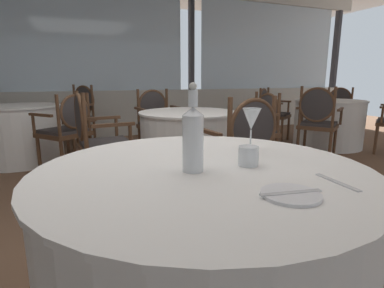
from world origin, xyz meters
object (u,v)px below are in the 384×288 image
Objects in this scene: side_plate at (291,194)px; dining_chair_3_1 at (258,124)px; dining_chair_2_2 at (78,112)px; dining_chair_1_1 at (338,108)px; dining_chair_2_1 at (68,126)px; water_bottle at (193,137)px; dining_chair_3_0 at (242,147)px; dining_chair_3_3 at (96,136)px; dining_chair_1_2 at (270,110)px; dining_chair_3_2 at (156,118)px; wine_glass at (251,120)px; water_tumbler at (248,156)px; dining_chair_1_3 at (317,118)px.

dining_chair_3_1 reaches higher than side_plate.
dining_chair_3_1 is at bearing 95.61° from dining_chair_2_2.
dining_chair_2_1 is at bearing -29.18° from dining_chair_1_1.
water_bottle reaches higher than dining_chair_3_0.
water_bottle reaches higher than side_plate.
side_plate is 0.19× the size of dining_chair_2_1.
dining_chair_3_1 is (1.64, 2.01, -0.33)m from water_bottle.
dining_chair_3_1 is at bearing 0.00° from dining_chair_3_3.
dining_chair_1_2 is 0.93× the size of dining_chair_2_2.
dining_chair_3_2 is at bearing 77.81° from water_bottle.
dining_chair_3_3 is (-1.86, -0.19, 0.03)m from dining_chair_3_1.
dining_chair_2_2 reaches higher than side_plate.
dining_chair_2_2 is (0.15, 1.33, 0.03)m from dining_chair_2_1.
dining_chair_3_0 reaches higher than wine_glass.
dining_chair_3_3 reaches higher than wine_glass.
dining_chair_1_1 is at bearing 45.00° from dining_chair_1_2.
dining_chair_1_1 is at bearing 89.87° from dining_chair_3_2.
water_tumbler is 5.07m from dining_chair_1_1.
dining_chair_2_1 is at bearing 44.69° from dining_chair_2_2.
dining_chair_3_2 reaches higher than dining_chair_1_1.
water_bottle is 0.34× the size of dining_chair_3_0.
dining_chair_1_1 is 0.93× the size of dining_chair_2_2.
side_plate is at bearing 5.83° from dining_chair_1_1.
dining_chair_2_2 is at bearing 110.72° from dining_chair_1_3.
dining_chair_3_0 is at bearing 45.16° from dining_chair_3_1.
dining_chair_1_3 is 1.00× the size of dining_chair_2_2.
water_bottle is at bearing 134.98° from dining_chair_3_0.
dining_chair_2_2 is at bearing 14.63° from dining_chair_3_0.
wine_glass is 4.07m from dining_chair_1_2.
dining_chair_3_2 is (0.26, 2.67, -0.33)m from wine_glass.
dining_chair_2_1 is 0.93× the size of dining_chair_2_2.
dining_chair_1_3 is 2.82m from dining_chair_3_3.
dining_chair_3_2 is at bearing 82.14° from side_plate.
side_plate is 0.40m from water_bottle.
dining_chair_2_2 is (-3.12, 0.58, 0.03)m from dining_chair_1_2.
dining_chair_3_1 is (1.46, 2.35, -0.20)m from side_plate.
dining_chair_1_1 is (3.78, 3.02, -0.35)m from wine_glass.
dining_chair_1_3 is at bearing -45.23° from dining_chair_1_2.
dining_chair_1_2 and dining_chair_3_1 have the same top height.
dining_chair_1_1 and dining_chair_2_1 have the same top height.
wine_glass reaches higher than side_plate.
dining_chair_1_2 is 3.15m from dining_chair_3_0.
dining_chair_3_0 is 0.99× the size of dining_chair_3_3.
dining_chair_1_1 is 1.00× the size of dining_chair_1_2.
water_tumbler is at bearing -82.03° from dining_chair_3_3.
side_plate is 0.18× the size of dining_chair_1_3.
water_tumbler is 0.08× the size of dining_chair_3_0.
dining_chair_3_3 is at bearing 0.00° from dining_chair_3_1.
side_plate is 0.19× the size of dining_chair_1_2.
dining_chair_1_3 reaches higher than dining_chair_3_0.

